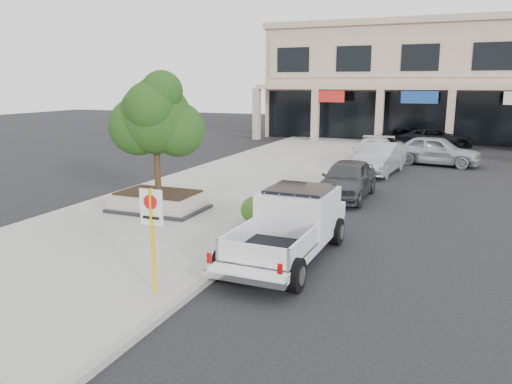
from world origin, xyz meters
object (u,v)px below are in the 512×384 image
lot_car_a (436,150)px  pickup_truck (286,227)px  lot_car_d (433,138)px  curb_car_c (373,153)px  curb_car_d (402,139)px  planter (159,201)px  planter_tree (161,118)px  curb_car_b (379,158)px  curb_car_a (347,179)px  no_parking_sign (152,226)px

lot_car_a → pickup_truck: bearing=-179.9°
pickup_truck → lot_car_d: 25.75m
curb_car_c → curb_car_d: size_ratio=1.06×
planter → curb_car_c: curb_car_c is taller
planter_tree → curb_car_b: bearing=62.1°
lot_car_a → curb_car_b: bearing=156.7°
curb_car_a → curb_car_c: size_ratio=0.85×
planter_tree → pickup_truck: size_ratio=0.71×
curb_car_b → planter: bearing=-110.8°
no_parking_sign → pickup_truck: 3.94m
planter → no_parking_sign: no_parking_sign is taller
pickup_truck → curb_car_d: 24.89m
lot_car_d → planter_tree: bearing=140.4°
planter_tree → lot_car_d: bearing=70.7°
planter → planter_tree: (0.13, 0.15, 2.94)m
planter → curb_car_b: curb_car_b is taller
planter → planter_tree: bearing=49.0°
planter → no_parking_sign: (3.88, -6.16, 1.16)m
curb_car_c → pickup_truck: bearing=-91.2°
planter → lot_car_a: bearing=60.7°
curb_car_d → lot_car_d: (2.05, 0.75, 0.06)m
no_parking_sign → pickup_truck: bearing=61.2°
planter → curb_car_c: (5.41, 13.32, 0.31)m
planter_tree → curb_car_a: (5.55, 4.95, -2.63)m
planter_tree → pickup_truck: (5.61, -2.93, -2.52)m
curb_car_a → curb_car_d: bearing=89.2°
planter_tree → curb_car_b: planter_tree is taller
no_parking_sign → curb_car_a: size_ratio=0.50×
planter → pickup_truck: bearing=-25.8°
no_parking_sign → curb_car_a: (1.80, 11.27, -0.85)m
pickup_truck → lot_car_a: (2.87, 18.13, -0.05)m
planter → curb_car_a: (5.69, 5.10, 0.30)m
curb_car_b → lot_car_d: curb_car_b is taller
curb_car_b → curb_car_d: bearing=97.2°
curb_car_d → lot_car_a: size_ratio=1.04×
planter_tree → curb_car_a: 7.89m
no_parking_sign → lot_car_d: 29.35m
planter → lot_car_d: bearing=70.5°
planter_tree → planter: bearing=-131.0°
curb_car_d → planter: bearing=-110.3°
curb_car_a → pickup_truck: bearing=-89.1°
no_parking_sign → curb_car_d: size_ratio=0.45×
pickup_truck → curb_car_c: (-0.33, 16.09, -0.11)m
planter_tree → pickup_truck: bearing=-27.5°
curb_car_c → lot_car_a: size_ratio=1.10×
pickup_truck → lot_car_d: size_ratio=1.02×
planter_tree → curb_car_c: planter_tree is taller
planter → curb_car_d: bearing=74.7°
no_parking_sign → lot_car_a: bearing=77.6°
curb_car_b → curb_car_c: bearing=114.6°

